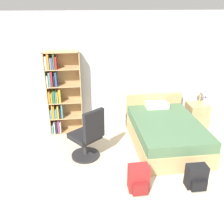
{
  "coord_description": "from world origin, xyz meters",
  "views": [
    {
      "loc": [
        -1.1,
        -2.22,
        2.78
      ],
      "look_at": [
        -0.55,
        1.98,
        0.89
      ],
      "focal_mm": 40.0,
      "sensor_mm": 36.0,
      "label": 1
    }
  ],
  "objects_px": {
    "office_chair": "(88,137)",
    "water_bottle": "(205,101)",
    "bookshelf": "(60,94)",
    "bed": "(165,131)",
    "backpack_black": "(196,177)",
    "backpack_red": "(139,179)",
    "table_lamp": "(202,88)",
    "nightstand": "(197,115)"
  },
  "relations": [
    {
      "from": "office_chair",
      "to": "table_lamp",
      "type": "bearing_deg",
      "value": 21.83
    },
    {
      "from": "bookshelf",
      "to": "water_bottle",
      "type": "xyz_separation_m",
      "value": [
        3.29,
        -0.18,
        -0.27
      ]
    },
    {
      "from": "table_lamp",
      "to": "backpack_black",
      "type": "distance_m",
      "value": 2.43
    },
    {
      "from": "bed",
      "to": "water_bottle",
      "type": "relative_size",
      "value": 8.93
    },
    {
      "from": "nightstand",
      "to": "table_lamp",
      "type": "xyz_separation_m",
      "value": [
        0.02,
        -0.01,
        0.66
      ]
    },
    {
      "from": "bookshelf",
      "to": "backpack_black",
      "type": "distance_m",
      "value": 3.21
    },
    {
      "from": "water_bottle",
      "to": "backpack_red",
      "type": "distance_m",
      "value": 2.83
    },
    {
      "from": "table_lamp",
      "to": "backpack_red",
      "type": "distance_m",
      "value": 2.9
    },
    {
      "from": "bookshelf",
      "to": "water_bottle",
      "type": "relative_size",
      "value": 8.46
    },
    {
      "from": "bed",
      "to": "backpack_red",
      "type": "relative_size",
      "value": 4.43
    },
    {
      "from": "table_lamp",
      "to": "backpack_black",
      "type": "xyz_separation_m",
      "value": [
        -0.98,
        -2.1,
        -0.75
      ]
    },
    {
      "from": "office_chair",
      "to": "nightstand",
      "type": "height_order",
      "value": "office_chair"
    },
    {
      "from": "bookshelf",
      "to": "backpack_black",
      "type": "bearing_deg",
      "value": -44.3
    },
    {
      "from": "bed",
      "to": "backpack_black",
      "type": "height_order",
      "value": "bed"
    },
    {
      "from": "bookshelf",
      "to": "water_bottle",
      "type": "height_order",
      "value": "bookshelf"
    },
    {
      "from": "office_chair",
      "to": "water_bottle",
      "type": "distance_m",
      "value": 2.92
    },
    {
      "from": "bookshelf",
      "to": "office_chair",
      "type": "relative_size",
      "value": 1.76
    },
    {
      "from": "office_chair",
      "to": "nightstand",
      "type": "bearing_deg",
      "value": 22.08
    },
    {
      "from": "bed",
      "to": "water_bottle",
      "type": "distance_m",
      "value": 1.35
    },
    {
      "from": "nightstand",
      "to": "table_lamp",
      "type": "height_order",
      "value": "table_lamp"
    },
    {
      "from": "water_bottle",
      "to": "table_lamp",
      "type": "bearing_deg",
      "value": 128.05
    },
    {
      "from": "nightstand",
      "to": "backpack_red",
      "type": "distance_m",
      "value": 2.8
    },
    {
      "from": "office_chair",
      "to": "table_lamp",
      "type": "xyz_separation_m",
      "value": [
        2.67,
        1.07,
        0.47
      ]
    },
    {
      "from": "bed",
      "to": "nightstand",
      "type": "xyz_separation_m",
      "value": [
        1.04,
        0.74,
        -0.01
      ]
    },
    {
      "from": "table_lamp",
      "to": "office_chair",
      "type": "bearing_deg",
      "value": -158.17
    },
    {
      "from": "bed",
      "to": "office_chair",
      "type": "xyz_separation_m",
      "value": [
        -1.61,
        -0.34,
        0.18
      ]
    },
    {
      "from": "water_bottle",
      "to": "backpack_red",
      "type": "relative_size",
      "value": 0.5
    },
    {
      "from": "bookshelf",
      "to": "table_lamp",
      "type": "bearing_deg",
      "value": -1.41
    },
    {
      "from": "office_chair",
      "to": "water_bottle",
      "type": "bearing_deg",
      "value": 19.41
    },
    {
      "from": "bed",
      "to": "office_chair",
      "type": "relative_size",
      "value": 1.86
    },
    {
      "from": "bookshelf",
      "to": "bed",
      "type": "distance_m",
      "value": 2.39
    },
    {
      "from": "table_lamp",
      "to": "backpack_red",
      "type": "height_order",
      "value": "table_lamp"
    },
    {
      "from": "bed",
      "to": "water_bottle",
      "type": "xyz_separation_m",
      "value": [
        1.13,
        0.63,
        0.37
      ]
    },
    {
      "from": "bed",
      "to": "water_bottle",
      "type": "height_order",
      "value": "bed"
    },
    {
      "from": "bed",
      "to": "nightstand",
      "type": "distance_m",
      "value": 1.27
    },
    {
      "from": "table_lamp",
      "to": "water_bottle",
      "type": "bearing_deg",
      "value": -51.95
    },
    {
      "from": "table_lamp",
      "to": "backpack_red",
      "type": "xyz_separation_m",
      "value": [
        -1.92,
        -2.05,
        -0.73
      ]
    },
    {
      "from": "bed",
      "to": "backpack_black",
      "type": "bearing_deg",
      "value": -86.68
    },
    {
      "from": "water_bottle",
      "to": "backpack_black",
      "type": "height_order",
      "value": "water_bottle"
    },
    {
      "from": "nightstand",
      "to": "table_lamp",
      "type": "bearing_deg",
      "value": -24.64
    },
    {
      "from": "water_bottle",
      "to": "backpack_red",
      "type": "height_order",
      "value": "water_bottle"
    },
    {
      "from": "bed",
      "to": "backpack_black",
      "type": "distance_m",
      "value": 1.38
    }
  ]
}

